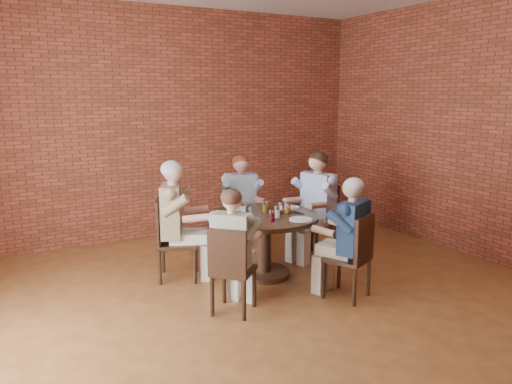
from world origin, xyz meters
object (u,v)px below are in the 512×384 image
diner_c (177,221)px  diner_e (348,239)px  diner_b (242,204)px  chair_d (231,267)px  chair_e (354,254)px  diner_d (233,251)px  dining_table (263,233)px  chair_b (240,214)px  diner_a (315,206)px  chair_a (319,218)px  chair_c (170,236)px  smartphone (298,213)px

diner_c → diner_e: diner_c is taller
diner_b → chair_d: 2.01m
chair_e → diner_d: bearing=-39.9°
dining_table → diner_b: diner_b is taller
chair_b → diner_e: size_ratio=0.72×
dining_table → chair_b: size_ratio=1.38×
dining_table → diner_a: bearing=15.6°
diner_c → chair_d: diner_c is taller
diner_a → diner_e: diner_a is taller
chair_b → diner_e: (0.24, -2.02, 0.14)m
diner_b → chair_e: 2.04m
chair_a → chair_c: (-2.01, 0.17, -0.00)m
chair_b → diner_c: size_ratio=0.67×
diner_b → chair_d: size_ratio=1.49×
diner_b → chair_e: size_ratio=1.45×
chair_a → diner_d: bearing=-75.8°
chair_b → diner_c: bearing=-139.1°
diner_a → diner_d: 1.95m
chair_c → smartphone: chair_c is taller
chair_b → diner_d: (-0.97, -1.76, 0.12)m
diner_c → chair_e: diner_c is taller
chair_c → diner_e: 2.05m
chair_c → chair_d: 1.25m
diner_c → smartphone: 1.42m
diner_d → chair_e: (1.25, -0.33, -0.13)m
dining_table → diner_c: size_ratio=0.93×
chair_c → diner_e: (1.46, -1.43, 0.13)m
chair_c → diner_a: bearing=-71.5°
dining_table → smartphone: size_ratio=9.64×
diner_c → chair_d: 1.21m
diner_a → chair_e: 1.40m
smartphone → dining_table: bearing=138.8°
diner_e → dining_table: bearing=-90.0°
chair_b → smartphone: bearing=-69.3°
dining_table → diner_a: size_ratio=0.92×
diner_a → chair_c: (-1.92, 0.19, -0.18)m
chair_e → chair_c: bearing=-70.4°
diner_a → chair_d: size_ratio=1.57×
chair_e → diner_e: (-0.03, 0.07, 0.15)m
chair_a → diner_d: (-1.77, -1.01, 0.10)m
chair_c → diner_e: diner_e is taller
dining_table → chair_a: size_ratio=1.33×
diner_a → chair_e: bearing=-33.5°
chair_c → chair_a: bearing=-70.5°
chair_b → chair_e: 2.11m
diner_c → chair_e: size_ratio=1.52×
diner_a → diner_b: (-0.72, 0.69, -0.04)m
chair_a → diner_e: diner_e is taller
dining_table → smartphone: (0.40, -0.13, 0.23)m
dining_table → diner_b: bearing=78.0°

